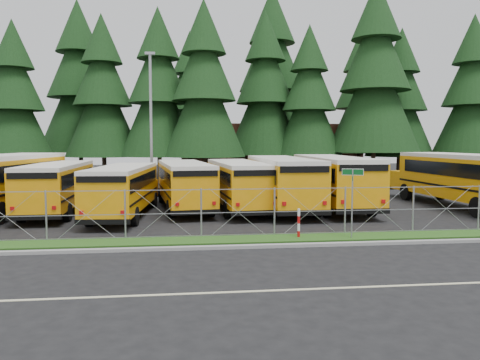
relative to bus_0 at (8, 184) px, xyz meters
name	(u,v)px	position (x,y,z in m)	size (l,w,h in m)	color
ground	(293,231)	(14.12, -6.68, -1.58)	(120.00, 120.00, 0.00)	black
curb	(312,245)	(14.12, -9.78, -1.52)	(50.00, 0.25, 0.12)	gray
grass_verge	(302,238)	(14.12, -8.38, -1.55)	(50.00, 1.40, 0.06)	#224714
road_lane_line	(361,287)	(14.12, -14.68, -1.58)	(50.00, 0.12, 0.01)	beige
chainlink_fence	(298,211)	(14.12, -7.68, -0.58)	(44.00, 0.10, 2.00)	#999BA2
brick_building	(267,148)	(20.12, 33.32, 1.42)	(22.00, 10.00, 6.00)	brown
bus_0	(8,184)	(0.00, 0.00, 0.00)	(2.85, 12.09, 3.17)	orange
bus_1	(59,188)	(2.67, -0.14, -0.24)	(2.43, 10.29, 2.70)	orange
bus_2	(125,191)	(6.37, -1.78, -0.27)	(2.36, 10.00, 2.62)	orange
bus_3	(184,186)	(9.42, 0.48, -0.24)	(2.43, 10.29, 2.70)	orange
bus_4	(237,186)	(12.45, -0.02, -0.21)	(2.47, 10.47, 2.74)	orange
bus_5	(281,183)	(14.94, -0.16, -0.11)	(2.66, 11.28, 2.96)	orange
bus_6	(331,182)	(17.99, 0.05, -0.08)	(2.71, 11.48, 3.01)	orange
bus_east	(460,181)	(25.40, -0.98, -0.01)	(2.84, 12.05, 3.16)	orange
street_sign	(352,188)	(16.05, -8.67, 0.45)	(0.79, 0.52, 2.81)	#999BA2
striped_bollard	(299,224)	(13.99, -8.29, -0.98)	(0.11, 0.11, 1.20)	#B20C0C
light_standard	(151,119)	(7.13, 7.59, 3.92)	(0.70, 0.35, 10.14)	#999BA2
conifer_1	(15,102)	(-5.61, 17.99, 5.78)	(6.66, 6.66, 14.73)	black
conifer_2	(103,98)	(1.60, 21.04, 6.55)	(7.35, 7.35, 16.26)	black
conifer_3	(159,95)	(7.08, 19.45, 6.73)	(7.52, 7.52, 16.62)	black
conifer_4	(204,92)	(11.33, 17.04, 6.81)	(7.60, 7.60, 16.80)	black
conifer_5	(265,96)	(17.78, 21.54, 6.99)	(7.76, 7.76, 17.15)	black
conifer_6	(309,103)	(21.73, 19.07, 6.07)	(6.92, 6.92, 15.30)	black
conifer_7	(375,81)	(27.86, 17.58, 8.11)	(8.77, 8.77, 19.39)	black
conifer_8	(400,104)	(32.03, 20.80, 6.26)	(7.09, 7.09, 15.68)	black
conifer_9	(472,98)	(37.95, 17.54, 6.63)	(7.42, 7.42, 16.42)	black
conifer_10	(79,89)	(-1.57, 25.53, 7.81)	(8.50, 8.50, 18.80)	black
conifer_11	(190,104)	(10.19, 28.17, 6.62)	(7.42, 7.42, 16.42)	black
conifer_12	(272,82)	(19.28, 25.85, 8.90)	(9.48, 9.48, 20.96)	black
conifer_13	(360,102)	(30.22, 27.37, 7.00)	(7.76, 7.76, 17.16)	black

